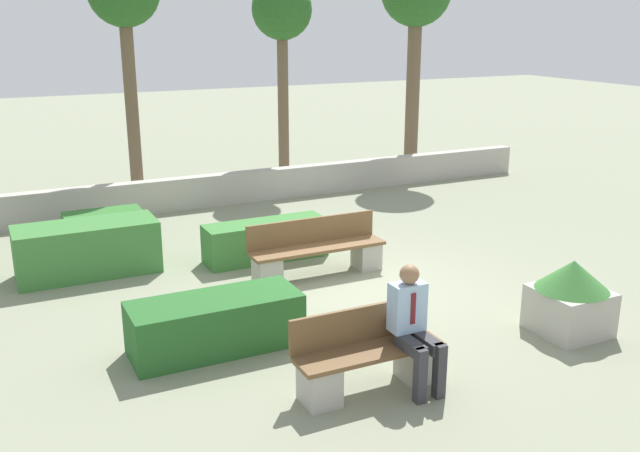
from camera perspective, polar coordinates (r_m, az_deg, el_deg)
The scene contains 12 objects.
ground_plane at distance 10.54m, azimuth 3.16°, elevation -5.12°, with size 60.00×60.00×0.00m, color gray.
perimeter_wall at distance 15.40m, azimuth -7.11°, elevation 3.02°, with size 14.92×0.30×0.66m.
bench_front at distance 7.76m, azimuth 3.88°, elevation -10.72°, with size 1.66×0.49×0.88m.
bench_left_side at distance 10.99m, azimuth -0.23°, elevation -2.22°, with size 2.16×0.48×0.88m.
person_seated_man at distance 7.70m, azimuth 7.48°, elevation -7.57°, with size 0.38×0.63×1.36m.
hedge_block_near_left at distance 11.77m, azimuth -4.38°, elevation -1.16°, with size 2.02×0.62×0.64m.
hedge_block_near_right at distance 8.71m, azimuth -8.35°, elevation -7.74°, with size 2.04×0.79×0.65m.
hedge_block_mid_left at distance 13.04m, azimuth -16.82°, elevation -0.23°, with size 1.33×0.86×0.57m.
hedge_block_mid_right at distance 11.60m, azimuth -18.12°, elevation -1.77°, with size 2.12×0.87×0.82m.
planter_corner_left at distance 9.53m, azimuth 19.43°, elevation -5.24°, with size 0.92×0.92×0.96m.
tree_center_left at distance 15.66m, azimuth -15.42°, elevation 17.02°, with size 1.48×1.48×5.12m.
tree_center_right at distance 16.83m, azimuth -3.06°, elevation 16.32°, with size 1.37×1.37×4.71m.
Camera 1 is at (-4.82, -8.54, 3.87)m, focal length 40.00 mm.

